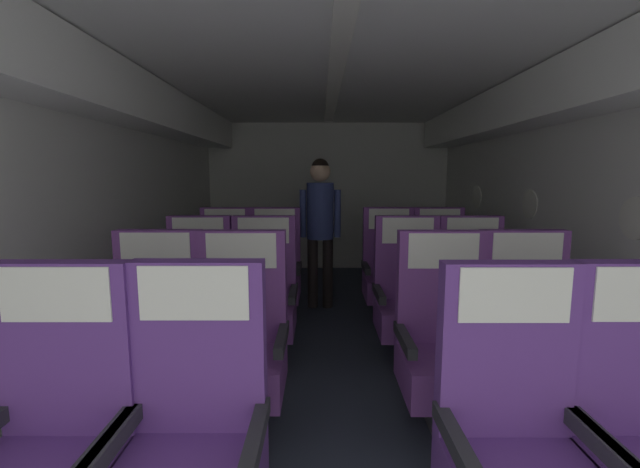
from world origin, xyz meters
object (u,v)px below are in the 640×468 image
at_px(seat_c_left_aisle, 265,299).
at_px(seat_d_right_window, 391,273).
at_px(seat_a_left_window, 55,445).
at_px(seat_c_right_window, 410,299).
at_px(seat_d_right_aisle, 442,273).
at_px(seat_b_left_aisle, 243,345).
at_px(flight_attendant, 322,217).
at_px(seat_c_left_window, 199,299).
at_px(seat_d_left_window, 226,273).
at_px(seat_b_left_window, 156,344).
at_px(seat_b_right_aisle, 531,345).
at_px(seat_d_left_aisle, 276,273).
at_px(seat_b_right_window, 446,346).
at_px(seat_c_right_aisle, 475,299).
at_px(seat_a_right_window, 519,448).
at_px(seat_a_left_aisle, 194,442).

xyz_separation_m(seat_c_left_aisle, seat_d_right_window, (1.12, 0.89, 0.00)).
xyz_separation_m(seat_a_left_window, seat_c_left_aisle, (0.50, 1.75, 0.00)).
xyz_separation_m(seat_c_right_window, seat_d_right_aisle, (0.50, 0.87, 0.00)).
height_order(seat_b_left_aisle, flight_attendant, flight_attendant).
xyz_separation_m(seat_c_left_window, seat_d_left_window, (0.01, 0.86, 0.00)).
distance_m(seat_b_left_window, seat_b_left_aisle, 0.49).
relative_size(seat_b_right_aisle, seat_d_left_aisle, 1.00).
bearing_deg(seat_d_right_aisle, seat_d_left_aisle, 179.89).
bearing_deg(seat_b_right_window, seat_c_left_window, 151.46).
distance_m(seat_c_right_aisle, seat_d_left_window, 2.28).
height_order(seat_b_left_window, seat_c_right_aisle, same).
bearing_deg(seat_a_right_window, seat_d_right_window, 90.19).
xyz_separation_m(seat_a_left_window, seat_c_left_window, (-0.01, 1.76, 0.00)).
bearing_deg(seat_c_left_aisle, seat_c_right_aisle, -0.05).
bearing_deg(seat_b_right_window, seat_a_right_window, -90.43).
height_order(seat_a_right_window, seat_b_left_aisle, same).
height_order(seat_b_right_window, seat_d_left_aisle, same).
bearing_deg(seat_a_left_aisle, seat_c_left_aisle, 89.49).
bearing_deg(seat_d_right_window, seat_d_right_aisle, -1.99).
xyz_separation_m(seat_b_left_aisle, flight_attendant, (0.45, 2.10, 0.51)).
xyz_separation_m(seat_c_left_aisle, seat_c_right_window, (1.12, -0.00, 0.00)).
distance_m(seat_c_left_window, flight_attendant, 1.63).
distance_m(seat_d_left_window, seat_d_right_window, 1.61).
relative_size(seat_a_left_window, seat_d_left_window, 1.00).
distance_m(seat_b_left_window, seat_d_left_window, 1.72).
distance_m(seat_b_right_aisle, flight_attendant, 2.45).
bearing_deg(seat_c_right_window, seat_a_left_aisle, -123.19).
bearing_deg(seat_d_left_window, seat_c_left_aisle, -60.17).
relative_size(seat_b_left_window, seat_c_right_aisle, 1.00).
height_order(seat_b_right_window, seat_c_right_aisle, same).
bearing_deg(seat_b_left_window, seat_d_left_aisle, 74.16).
xyz_separation_m(seat_a_left_aisle, seat_b_left_window, (-0.48, 0.88, 0.00)).
relative_size(seat_b_right_window, seat_d_left_window, 1.00).
distance_m(seat_b_left_aisle, seat_c_left_window, 1.02).
xyz_separation_m(seat_c_right_window, seat_d_left_aisle, (-1.12, 0.88, 0.00)).
bearing_deg(seat_d_left_window, seat_a_left_aisle, -79.56).
bearing_deg(seat_b_left_aisle, seat_d_right_aisle, 47.20).
distance_m(seat_a_left_window, seat_a_right_window, 1.63).
bearing_deg(seat_a_right_window, seat_a_left_window, 179.71).
bearing_deg(seat_c_left_aisle, seat_a_left_aisle, -90.51).
distance_m(seat_b_left_window, seat_b_right_window, 1.63).
distance_m(seat_b_right_aisle, seat_c_left_aisle, 1.83).
distance_m(seat_b_right_aisle, seat_d_right_window, 1.82).
height_order(seat_a_left_aisle, flight_attendant, flight_attendant).
bearing_deg(seat_c_right_aisle, seat_c_left_aisle, 179.95).
bearing_deg(flight_attendant, seat_a_right_window, -70.57).
bearing_deg(seat_c_left_window, seat_c_right_window, -0.36).
bearing_deg(seat_c_right_aisle, seat_b_left_window, -157.93).
relative_size(seat_b_left_aisle, seat_d_right_aisle, 1.00).
bearing_deg(seat_b_right_window, seat_d_left_aisle, 122.94).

